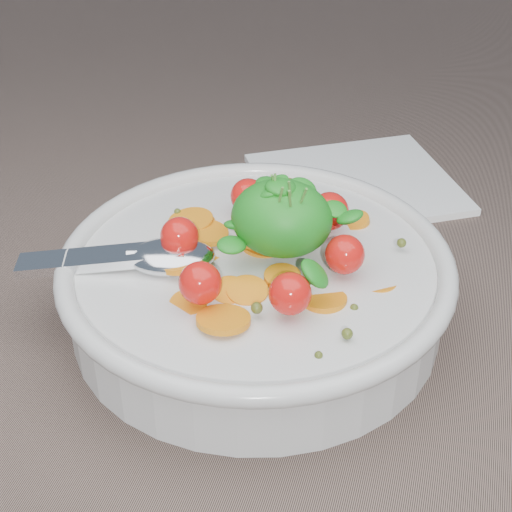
# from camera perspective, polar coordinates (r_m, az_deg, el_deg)

# --- Properties ---
(ground) EXTENTS (6.00, 6.00, 0.00)m
(ground) POSITION_cam_1_polar(r_m,az_deg,el_deg) (0.60, -1.42, -2.63)
(ground) COLOR #766054
(ground) RESTS_ON ground
(bowl) EXTENTS (0.30, 0.28, 0.12)m
(bowl) POSITION_cam_1_polar(r_m,az_deg,el_deg) (0.55, 0.02, -1.93)
(bowl) COLOR silver
(bowl) RESTS_ON ground
(napkin) EXTENTS (0.23, 0.22, 0.01)m
(napkin) POSITION_cam_1_polar(r_m,az_deg,el_deg) (0.74, 7.27, 5.26)
(napkin) COLOR white
(napkin) RESTS_ON ground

